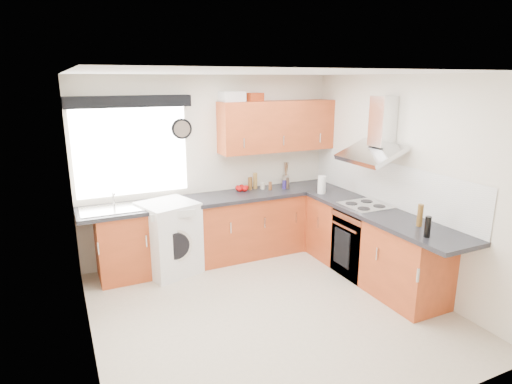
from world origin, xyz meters
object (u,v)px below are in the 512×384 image
oven (363,242)px  upper_cabinets (277,126)px  extractor_hood (376,137)px  washing_machine (169,238)px

oven → upper_cabinets: (-0.55, 1.32, 1.38)m
oven → upper_cabinets: size_ratio=0.50×
extractor_hood → oven: bearing=180.0°
extractor_hood → washing_machine: extractor_hood is taller
extractor_hood → upper_cabinets: size_ratio=0.46×
upper_cabinets → extractor_hood: bearing=-63.9°
upper_cabinets → washing_machine: size_ratio=1.81×
oven → extractor_hood: bearing=-0.0°
upper_cabinets → washing_machine: 2.15m
extractor_hood → upper_cabinets: (-0.65, 1.33, 0.03)m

